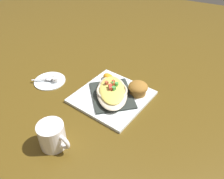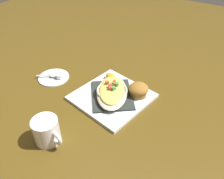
% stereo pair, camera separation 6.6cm
% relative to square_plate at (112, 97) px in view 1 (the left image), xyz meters
% --- Properties ---
extents(ground_plane, '(2.60, 2.60, 0.00)m').
position_rel_square_plate_xyz_m(ground_plane, '(0.00, 0.00, -0.01)').
color(ground_plane, '#574114').
extents(square_plate, '(0.30, 0.30, 0.01)m').
position_rel_square_plate_xyz_m(square_plate, '(0.00, 0.00, 0.00)').
color(square_plate, white).
rests_on(square_plate, ground_plane).
extents(folded_napkin, '(0.24, 0.23, 0.01)m').
position_rel_square_plate_xyz_m(folded_napkin, '(0.00, 0.00, 0.01)').
color(folded_napkin, '#2A312C').
rests_on(folded_napkin, square_plate).
extents(gratin_dish, '(0.24, 0.20, 0.04)m').
position_rel_square_plate_xyz_m(gratin_dish, '(-0.00, -0.00, 0.03)').
color(gratin_dish, beige).
rests_on(gratin_dish, folded_napkin).
extents(muffin, '(0.07, 0.07, 0.05)m').
position_rel_square_plate_xyz_m(muffin, '(-0.06, 0.08, 0.03)').
color(muffin, olive).
rests_on(muffin, square_plate).
extents(orange_garnish, '(0.06, 0.07, 0.03)m').
position_rel_square_plate_xyz_m(orange_garnish, '(-0.08, -0.06, 0.02)').
color(orange_garnish, '#55196C').
rests_on(orange_garnish, square_plate).
extents(coffee_mug, '(0.08, 0.11, 0.08)m').
position_rel_square_plate_xyz_m(coffee_mug, '(0.28, -0.06, 0.03)').
color(coffee_mug, white).
rests_on(coffee_mug, ground_plane).
extents(creamer_saucer, '(0.13, 0.13, 0.01)m').
position_rel_square_plate_xyz_m(creamer_saucer, '(0.02, -0.28, -0.00)').
color(creamer_saucer, white).
rests_on(creamer_saucer, ground_plane).
extents(spoon, '(0.06, 0.08, 0.01)m').
position_rel_square_plate_xyz_m(spoon, '(0.03, -0.29, 0.01)').
color(spoon, silver).
rests_on(spoon, creamer_saucer).
extents(creamer_cup_0, '(0.02, 0.02, 0.02)m').
position_rel_square_plate_xyz_m(creamer_cup_0, '(0.02, -0.25, 0.01)').
color(creamer_cup_0, white).
rests_on(creamer_cup_0, creamer_saucer).
extents(creamer_cup_1, '(0.02, 0.02, 0.02)m').
position_rel_square_plate_xyz_m(creamer_cup_1, '(-0.00, -0.27, 0.01)').
color(creamer_cup_1, white).
rests_on(creamer_cup_1, creamer_saucer).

